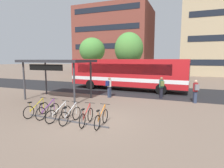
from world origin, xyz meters
name	(u,v)px	position (x,y,z in m)	size (l,w,h in m)	color
ground	(92,121)	(0.00, 0.00, 0.00)	(200.00, 200.00, 0.00)	#7A6656
bus_lane_asphalt	(137,90)	(0.00, 10.08, 0.00)	(80.00, 7.20, 0.01)	#232326
city_bus	(128,73)	(-1.07, 10.08, 1.78)	(12.13, 3.16, 3.20)	red
bike_rack	(66,119)	(-1.22, -0.55, 0.09)	(4.94, 0.28, 0.70)	#47474C
parked_bicycle_yellow_0	(37,110)	(-3.25, -0.44, 0.38)	(0.52, 1.72, 0.99)	black
parked_bicycle_purple_1	(48,111)	(-2.47, -0.42, 0.38)	(0.52, 1.72, 0.99)	black
parked_bicycle_white_2	(59,114)	(-1.57, -0.65, 0.38)	(0.56, 1.70, 0.99)	black
parked_bicycle_white_3	(70,115)	(-0.84, -0.67, 0.38)	(0.52, 1.72, 0.99)	black
parked_bicycle_red_4	(87,117)	(0.04, -0.59, 0.38)	(0.52, 1.72, 0.99)	black
parked_bicycle_orange_5	(101,119)	(0.82, -0.54, 0.38)	(0.52, 1.72, 0.99)	black
transit_shelter	(57,62)	(-5.04, 3.82, 2.95)	(5.43, 3.27, 3.16)	#38383D
commuter_olive_pack_1	(161,86)	(2.72, 7.02, 1.02)	(0.49, 0.60, 1.76)	black
commuter_grey_pack_2	(196,90)	(5.23, 6.28, 0.98)	(0.45, 0.59, 1.71)	#2D3851
commuter_navy_pack_3	(109,86)	(-1.39, 5.80, 0.99)	(0.44, 0.58, 1.70)	#2D3851
street_tree_0	(92,50)	(-9.23, 17.88, 4.60)	(3.98, 3.98, 6.52)	brown
street_tree_1	(129,49)	(-2.53, 15.42, 4.55)	(3.75, 3.75, 6.68)	brown
building_left_wing	(116,41)	(-11.00, 33.16, 7.31)	(16.10, 12.31, 14.62)	brown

